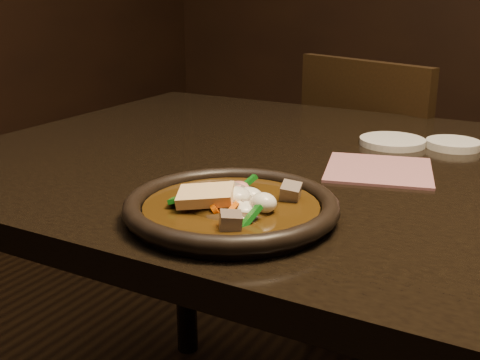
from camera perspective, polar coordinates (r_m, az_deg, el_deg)
The scene contains 7 objects.
table at distance 0.99m, azimuth 17.22°, elevation -4.00°, with size 1.60×0.90×0.75m.
chair at distance 1.67m, azimuth 13.45°, elevation -2.16°, with size 0.52×0.52×0.86m.
plate at distance 0.76m, azimuth -0.83°, elevation -2.64°, with size 0.27×0.27×0.03m.
stirfry at distance 0.75m, azimuth -1.01°, elevation -2.28°, with size 0.15×0.16×0.05m.
soy_dish at distance 1.15m, azimuth 19.57°, elevation 3.22°, with size 0.10×0.10×0.01m, color silver.
saucer_left at distance 1.14m, azimuth 14.25°, elevation 3.55°, with size 0.12×0.12×0.01m, color silver.
napkin at distance 0.98m, azimuth 13.03°, elevation 0.95°, with size 0.16×0.16×0.00m, color #975D62.
Camera 1 is at (0.17, -0.91, 1.03)m, focal length 45.00 mm.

